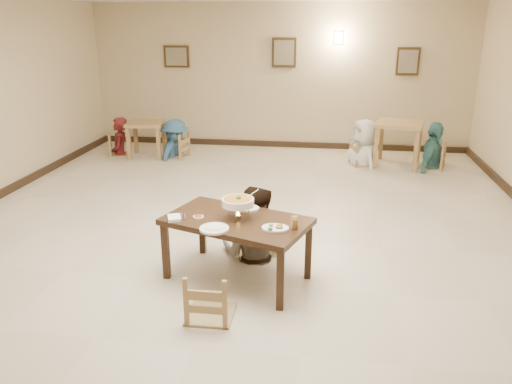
# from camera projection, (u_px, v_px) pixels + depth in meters

# --- Properties ---
(floor) EXTENTS (10.00, 10.00, 0.00)m
(floor) POSITION_uv_depth(u_px,v_px,m) (239.00, 240.00, 6.31)
(floor) COLOR beige
(floor) RESTS_ON ground
(wall_back) EXTENTS (10.00, 0.00, 10.00)m
(wall_back) POSITION_uv_depth(u_px,v_px,m) (279.00, 77.00, 10.51)
(wall_back) COLOR #C8B28E
(wall_back) RESTS_ON floor
(baseboard_back) EXTENTS (8.00, 0.06, 0.12)m
(baseboard_back) POSITION_uv_depth(u_px,v_px,m) (278.00, 144.00, 10.95)
(baseboard_back) COLOR black
(baseboard_back) RESTS_ON floor
(picture_a) EXTENTS (0.55, 0.04, 0.45)m
(picture_a) POSITION_uv_depth(u_px,v_px,m) (176.00, 57.00, 10.63)
(picture_a) COLOR #322311
(picture_a) RESTS_ON wall_back
(picture_b) EXTENTS (0.50, 0.04, 0.60)m
(picture_b) POSITION_uv_depth(u_px,v_px,m) (284.00, 53.00, 10.29)
(picture_b) COLOR #322311
(picture_b) RESTS_ON wall_back
(picture_c) EXTENTS (0.45, 0.04, 0.55)m
(picture_c) POSITION_uv_depth(u_px,v_px,m) (408.00, 61.00, 10.01)
(picture_c) COLOR #322311
(picture_c) RESTS_ON wall_back
(wall_sconce) EXTENTS (0.16, 0.05, 0.22)m
(wall_sconce) POSITION_uv_depth(u_px,v_px,m) (339.00, 38.00, 10.05)
(wall_sconce) COLOR #FFD88C
(wall_sconce) RESTS_ON wall_back
(main_table) EXTENTS (1.65, 1.26, 0.68)m
(main_table) POSITION_uv_depth(u_px,v_px,m) (237.00, 226.00, 5.19)
(main_table) COLOR #321E10
(main_table) RESTS_ON floor
(chair_far) EXTENTS (0.44, 0.44, 0.93)m
(chair_far) POSITION_uv_depth(u_px,v_px,m) (255.00, 215.00, 5.85)
(chair_far) COLOR tan
(chair_far) RESTS_ON floor
(chair_near) EXTENTS (0.43, 0.43, 0.91)m
(chair_near) POSITION_uv_depth(u_px,v_px,m) (209.00, 272.00, 4.55)
(chair_near) COLOR tan
(chair_near) RESTS_ON floor
(main_diner) EXTENTS (0.92, 0.77, 1.69)m
(main_diner) POSITION_uv_depth(u_px,v_px,m) (254.00, 187.00, 5.66)
(main_diner) COLOR gray
(main_diner) RESTS_ON floor
(curry_warmer) EXTENTS (0.37, 0.33, 0.30)m
(curry_warmer) POSITION_uv_depth(u_px,v_px,m) (238.00, 202.00, 5.12)
(curry_warmer) COLOR silver
(curry_warmer) RESTS_ON main_table
(rice_plate_far) EXTENTS (0.30, 0.30, 0.07)m
(rice_plate_far) POSITION_uv_depth(u_px,v_px,m) (246.00, 208.00, 5.42)
(rice_plate_far) COLOR white
(rice_plate_far) RESTS_ON main_table
(rice_plate_near) EXTENTS (0.29, 0.29, 0.07)m
(rice_plate_near) POSITION_uv_depth(u_px,v_px,m) (214.00, 228.00, 4.88)
(rice_plate_near) COLOR white
(rice_plate_near) RESTS_ON main_table
(fried_plate) EXTENTS (0.27, 0.27, 0.06)m
(fried_plate) POSITION_uv_depth(u_px,v_px,m) (275.00, 228.00, 4.89)
(fried_plate) COLOR white
(fried_plate) RESTS_ON main_table
(chili_dish) EXTENTS (0.11, 0.11, 0.02)m
(chili_dish) POSITION_uv_depth(u_px,v_px,m) (198.00, 217.00, 5.18)
(chili_dish) COLOR white
(chili_dish) RESTS_ON main_table
(napkin_cutlery) EXTENTS (0.21, 0.28, 0.03)m
(napkin_cutlery) POSITION_uv_depth(u_px,v_px,m) (175.00, 218.00, 5.14)
(napkin_cutlery) COLOR white
(napkin_cutlery) RESTS_ON main_table
(drink_glass) EXTENTS (0.07, 0.07, 0.13)m
(drink_glass) POSITION_uv_depth(u_px,v_px,m) (295.00, 223.00, 4.89)
(drink_glass) COLOR white
(drink_glass) RESTS_ON main_table
(bg_table_left) EXTENTS (0.80, 0.80, 0.71)m
(bg_table_left) POSITION_uv_depth(u_px,v_px,m) (146.00, 128.00, 10.02)
(bg_table_left) COLOR #A17F51
(bg_table_left) RESTS_ON floor
(bg_table_right) EXTENTS (1.00, 1.00, 0.83)m
(bg_table_right) POSITION_uv_depth(u_px,v_px,m) (399.00, 130.00, 9.33)
(bg_table_right) COLOR #A17F51
(bg_table_right) RESTS_ON floor
(bg_chair_ll) EXTENTS (0.41, 0.41, 0.88)m
(bg_chair_ll) POSITION_uv_depth(u_px,v_px,m) (119.00, 134.00, 10.15)
(bg_chair_ll) COLOR tan
(bg_chair_ll) RESTS_ON floor
(bg_chair_lr) EXTENTS (0.45, 0.45, 0.95)m
(bg_chair_lr) POSITION_uv_depth(u_px,v_px,m) (175.00, 134.00, 9.97)
(bg_chair_lr) COLOR tan
(bg_chair_lr) RESTS_ON floor
(bg_chair_rl) EXTENTS (0.41, 0.41, 0.88)m
(bg_chair_rl) POSITION_uv_depth(u_px,v_px,m) (364.00, 142.00, 9.48)
(bg_chair_rl) COLOR tan
(bg_chair_rl) RESTS_ON floor
(bg_chair_rr) EXTENTS (0.43, 0.43, 0.91)m
(bg_chair_rr) POSITION_uv_depth(u_px,v_px,m) (434.00, 144.00, 9.26)
(bg_chair_rr) COLOR tan
(bg_chair_rr) RESTS_ON floor
(bg_diner_a) EXTENTS (0.52, 0.65, 1.56)m
(bg_diner_a) POSITION_uv_depth(u_px,v_px,m) (117.00, 117.00, 10.04)
(bg_diner_a) COLOR #551517
(bg_diner_a) RESTS_ON floor
(bg_diner_b) EXTENTS (0.76, 1.10, 1.56)m
(bg_diner_b) POSITION_uv_depth(u_px,v_px,m) (174.00, 119.00, 9.87)
(bg_diner_b) COLOR #346189
(bg_diner_b) RESTS_ON floor
(bg_diner_c) EXTENTS (0.88, 1.02, 1.76)m
(bg_diner_c) POSITION_uv_depth(u_px,v_px,m) (365.00, 119.00, 9.34)
(bg_diner_c) COLOR silver
(bg_diner_c) RESTS_ON floor
(bg_diner_d) EXTENTS (0.83, 1.09, 1.73)m
(bg_diner_d) POSITION_uv_depth(u_px,v_px,m) (436.00, 122.00, 9.13)
(bg_diner_d) COLOR teal
(bg_diner_d) RESTS_ON floor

